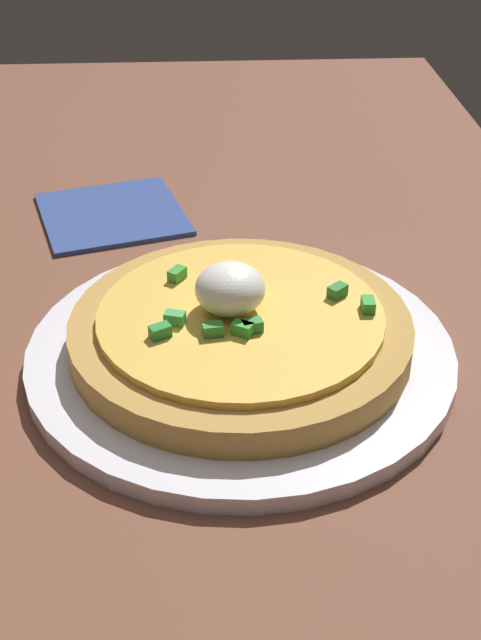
% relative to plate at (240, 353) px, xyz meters
% --- Properties ---
extents(dining_table, '(1.24, 0.85, 0.03)m').
position_rel_plate_xyz_m(dining_table, '(0.06, 0.14, -0.02)').
color(dining_table, brown).
rests_on(dining_table, ground).
extents(plate, '(0.28, 0.28, 0.01)m').
position_rel_plate_xyz_m(plate, '(0.00, 0.00, 0.00)').
color(plate, white).
rests_on(plate, dining_table).
extents(pizza, '(0.22, 0.22, 0.06)m').
position_rel_plate_xyz_m(pizza, '(0.00, 0.00, 0.02)').
color(pizza, '#BF8F44').
rests_on(pizza, plate).
extents(napkin, '(0.15, 0.15, 0.00)m').
position_rel_plate_xyz_m(napkin, '(0.22, 0.10, -0.00)').
color(napkin, '#2E4585').
rests_on(napkin, dining_table).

